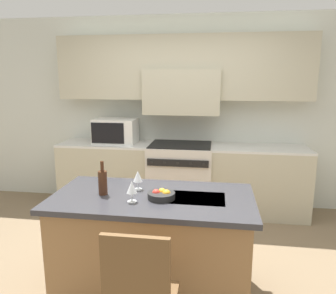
% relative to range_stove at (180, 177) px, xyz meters
% --- Properties ---
extents(ground_plane, '(10.00, 10.00, 0.00)m').
position_rel_range_stove_xyz_m(ground_plane, '(-0.00, -1.66, -0.48)').
color(ground_plane, '#7A664C').
extents(back_cabinetry, '(10.00, 0.46, 2.70)m').
position_rel_range_stove_xyz_m(back_cabinetry, '(-0.00, 0.27, 1.12)').
color(back_cabinetry, silver).
rests_on(back_cabinetry, ground_plane).
extents(back_counter, '(3.42, 0.62, 0.94)m').
position_rel_range_stove_xyz_m(back_counter, '(-0.00, 0.02, -0.01)').
color(back_counter, '#B2AD93').
rests_on(back_counter, ground_plane).
extents(range_stove, '(0.86, 0.70, 0.95)m').
position_rel_range_stove_xyz_m(range_stove, '(0.00, 0.00, 0.00)').
color(range_stove, beige).
rests_on(range_stove, ground_plane).
extents(microwave, '(0.58, 0.40, 0.34)m').
position_rel_range_stove_xyz_m(microwave, '(-0.92, 0.02, 0.63)').
color(microwave, silver).
rests_on(microwave, back_counter).
extents(kitchen_island, '(1.68, 0.87, 0.89)m').
position_rel_range_stove_xyz_m(kitchen_island, '(-0.03, -1.85, -0.03)').
color(kitchen_island, olive).
rests_on(kitchen_island, ground_plane).
extents(wine_bottle, '(0.08, 0.08, 0.29)m').
position_rel_range_stove_xyz_m(wine_bottle, '(-0.45, -1.88, 0.52)').
color(wine_bottle, '#422314').
rests_on(wine_bottle, kitchen_island).
extents(wine_glass_near, '(0.08, 0.08, 0.17)m').
position_rel_range_stove_xyz_m(wine_glass_near, '(-0.16, -2.01, 0.52)').
color(wine_glass_near, white).
rests_on(wine_glass_near, kitchen_island).
extents(wine_glass_far, '(0.08, 0.08, 0.17)m').
position_rel_range_stove_xyz_m(wine_glass_far, '(-0.18, -1.72, 0.52)').
color(wine_glass_far, white).
rests_on(wine_glass_far, kitchen_island).
extents(fruit_bowl, '(0.22, 0.22, 0.08)m').
position_rel_range_stove_xyz_m(fruit_bowl, '(0.05, -1.90, 0.44)').
color(fruit_bowl, black).
rests_on(fruit_bowl, kitchen_island).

